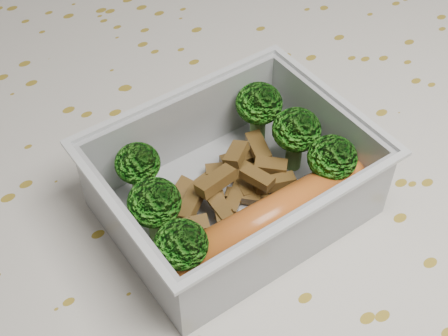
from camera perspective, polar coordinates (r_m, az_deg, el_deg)
dining_table at (r=0.48m, az=0.07°, el=-8.92°), size 1.40×0.90×0.75m
tablecloth at (r=0.44m, az=0.08°, el=-5.29°), size 1.46×0.96×0.19m
lunch_container at (r=0.39m, az=0.89°, el=-1.85°), size 0.16×0.13×0.06m
broccoli_florets at (r=0.38m, az=0.93°, el=0.30°), size 0.14×0.10×0.05m
meat_pile at (r=0.39m, az=0.50°, el=-1.68°), size 0.09×0.06×0.03m
sausage at (r=0.37m, az=4.39°, el=-4.50°), size 0.14×0.03×0.02m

